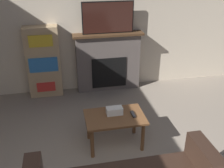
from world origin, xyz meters
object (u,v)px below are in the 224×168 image
at_px(coffee_table, 115,121).
at_px(bookshelf, 44,62).
at_px(tv, 108,18).
at_px(fireplace, 108,62).

distance_m(coffee_table, bookshelf, 2.00).
bearing_deg(tv, fireplace, 90.00).
bearing_deg(fireplace, coffee_table, -97.88).
relative_size(tv, bookshelf, 0.71).
bearing_deg(fireplace, bookshelf, -178.92).
xyz_separation_m(fireplace, coffee_table, (-0.24, -1.75, -0.18)).
distance_m(fireplace, bookshelf, 1.21).
bearing_deg(tv, bookshelf, -179.86).
height_order(fireplace, bookshelf, bookshelf).
relative_size(fireplace, tv, 1.40).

